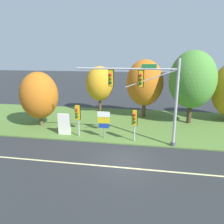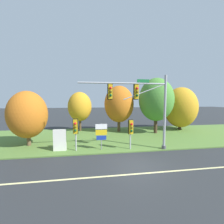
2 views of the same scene
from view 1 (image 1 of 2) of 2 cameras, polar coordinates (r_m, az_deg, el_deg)
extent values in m
plane|color=#282B2D|center=(15.60, 3.36, -12.20)|extent=(160.00, 160.00, 0.00)
cube|color=beige|center=(14.55, 2.78, -14.30)|extent=(36.00, 0.16, 0.01)
cube|color=#517533|center=(23.22, 5.76, -2.91)|extent=(48.00, 11.50, 0.10)
cylinder|color=#9EA0A5|center=(17.12, 16.39, 2.01)|extent=(0.22, 0.22, 6.73)
cylinder|color=#4C4C51|center=(18.08, 15.65, -7.98)|extent=(0.40, 0.40, 0.30)
cylinder|color=#9EA0A5|center=(16.76, 3.60, 11.21)|extent=(7.71, 0.14, 0.14)
cylinder|color=#9EA0A5|center=(16.72, 10.21, 8.59)|extent=(3.88, 0.08, 1.48)
cube|color=gold|center=(16.73, 7.52, 8.60)|extent=(0.34, 0.28, 1.22)
cube|color=black|center=(16.89, 7.55, 8.66)|extent=(0.46, 0.04, 1.34)
sphere|color=red|center=(16.53, 7.53, 9.57)|extent=(0.22, 0.22, 0.22)
sphere|color=#51420C|center=(16.56, 7.49, 8.54)|extent=(0.22, 0.22, 0.22)
sphere|color=#0C4219|center=(16.59, 7.46, 7.51)|extent=(0.22, 0.22, 0.22)
cube|color=gold|center=(16.99, -0.34, 8.82)|extent=(0.34, 0.28, 1.22)
cube|color=black|center=(17.15, -0.25, 8.87)|extent=(0.46, 0.04, 1.34)
sphere|color=red|center=(16.79, -0.46, 9.77)|extent=(0.22, 0.22, 0.22)
sphere|color=#51420C|center=(16.82, -0.45, 8.75)|extent=(0.22, 0.22, 0.22)
sphere|color=#0C4219|center=(16.85, -0.45, 7.74)|extent=(0.22, 0.22, 0.22)
cube|color=#196B33|center=(16.60, 9.65, 11.76)|extent=(1.10, 0.04, 0.28)
cylinder|color=#9EA0A5|center=(17.98, 5.92, -3.65)|extent=(0.12, 0.12, 2.63)
cube|color=gold|center=(17.56, 5.93, -1.51)|extent=(0.34, 0.28, 1.22)
cube|color=black|center=(17.72, 5.97, -1.37)|extent=(0.46, 0.04, 1.34)
sphere|color=red|center=(17.31, 5.92, -0.72)|extent=(0.22, 0.22, 0.22)
sphere|color=#51420C|center=(17.39, 5.89, -1.68)|extent=(0.22, 0.22, 0.22)
sphere|color=#0C4219|center=(17.48, 5.87, -2.62)|extent=(0.22, 0.22, 0.22)
cylinder|color=#9EA0A5|center=(19.20, -8.75, -2.34)|extent=(0.12, 0.12, 2.76)
cube|color=gold|center=(18.80, -9.04, -0.13)|extent=(0.34, 0.28, 1.22)
cube|color=black|center=(18.95, -8.88, -0.01)|extent=(0.46, 0.04, 1.34)
sphere|color=red|center=(18.56, -9.25, 0.62)|extent=(0.22, 0.22, 0.22)
sphere|color=#51420C|center=(18.64, -9.21, -0.27)|extent=(0.22, 0.22, 0.22)
sphere|color=#0C4219|center=(18.72, -9.18, -1.16)|extent=(0.22, 0.22, 0.22)
cylinder|color=slate|center=(18.62, -2.16, -3.29)|extent=(0.08, 0.08, 2.40)
cube|color=white|center=(18.33, -2.21, -0.59)|extent=(1.06, 0.03, 0.46)
cube|color=gold|center=(18.48, -2.19, -2.18)|extent=(1.04, 0.03, 0.48)
cube|color=#193399|center=(18.63, -2.17, -3.64)|extent=(0.90, 0.03, 0.39)
cylinder|color=brown|center=(23.17, -18.12, -0.84)|extent=(0.37, 0.37, 2.06)
ellipsoid|color=#B76019|center=(22.73, -18.53, 4.14)|extent=(3.70, 3.70, 4.62)
cylinder|color=#4C3823|center=(27.37, -3.19, 2.79)|extent=(0.34, 0.34, 2.61)
ellipsoid|color=#C68C1E|center=(27.00, -3.26, 7.43)|extent=(3.38, 3.38, 4.23)
cylinder|color=#4C3823|center=(25.35, 8.33, 1.89)|extent=(0.41, 0.41, 2.78)
ellipsoid|color=#B76019|center=(24.91, 8.55, 7.56)|extent=(4.12, 4.12, 5.16)
cylinder|color=#423021|center=(23.99, 19.65, 1.05)|extent=(0.46, 0.46, 3.27)
ellipsoid|color=#478433|center=(23.52, 20.26, 7.95)|extent=(4.62, 4.62, 5.78)
cube|color=silver|center=(19.99, -12.37, -3.12)|extent=(1.10, 0.24, 1.90)
cube|color=#4C4C51|center=(20.43, -13.27, -5.45)|extent=(0.10, 0.20, 0.10)
cube|color=#4C4C51|center=(20.13, -11.17, -5.63)|extent=(0.10, 0.20, 0.10)
camera|label=2|loc=(6.74, -38.02, -9.83)|focal=24.00mm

